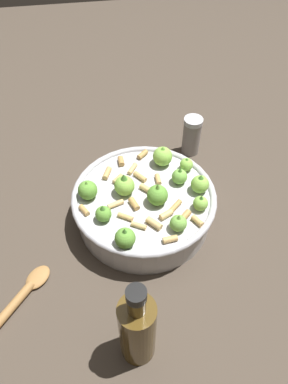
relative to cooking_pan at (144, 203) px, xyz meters
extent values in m
plane|color=#42382D|center=(0.00, 0.00, -0.04)|extent=(2.40, 2.40, 0.00)
cylinder|color=#B7B7BC|center=(0.00, 0.00, -0.01)|extent=(0.27, 0.27, 0.07)
torus|color=#B7B7BC|center=(0.00, 0.00, 0.02)|extent=(0.29, 0.29, 0.01)
sphere|color=#609E38|center=(0.04, -0.08, 0.04)|extent=(0.03, 0.03, 0.03)
cone|color=#4C8933|center=(0.04, -0.08, 0.06)|extent=(0.02, 0.02, 0.01)
sphere|color=#75B247|center=(-0.02, 0.08, 0.04)|extent=(0.03, 0.03, 0.03)
cone|color=#4C8933|center=(-0.02, 0.08, 0.06)|extent=(0.01, 0.01, 0.01)
sphere|color=#75B247|center=(0.09, 0.05, 0.04)|extent=(0.03, 0.03, 0.03)
cone|color=#75B247|center=(0.09, 0.05, 0.06)|extent=(0.01, 0.01, 0.01)
sphere|color=#8CC64C|center=(0.05, 0.10, 0.04)|extent=(0.03, 0.03, 0.03)
cone|color=#4C8933|center=(0.05, 0.10, 0.05)|extent=(0.01, 0.01, 0.01)
sphere|color=#609E38|center=(0.11, -0.05, 0.04)|extent=(0.04, 0.04, 0.04)
cone|color=#4C8933|center=(0.11, -0.05, 0.06)|extent=(0.01, 0.01, 0.02)
sphere|color=#609E38|center=(0.02, 0.02, 0.04)|extent=(0.04, 0.04, 0.04)
cone|color=#75B247|center=(0.02, 0.02, 0.07)|extent=(0.01, 0.01, 0.02)
sphere|color=#8CC64C|center=(-0.08, 0.05, 0.05)|extent=(0.04, 0.04, 0.04)
cone|color=#609E38|center=(-0.08, 0.05, 0.06)|extent=(0.02, 0.02, 0.01)
sphere|color=#8CC64C|center=(-0.01, -0.04, 0.04)|extent=(0.04, 0.04, 0.04)
cone|color=#4C8933|center=(-0.01, -0.04, 0.07)|extent=(0.02, 0.02, 0.02)
sphere|color=#609E38|center=(-0.02, -0.11, 0.04)|extent=(0.04, 0.04, 0.04)
cone|color=#609E38|center=(-0.02, -0.11, 0.06)|extent=(0.01, 0.01, 0.01)
sphere|color=#8CC64C|center=(-0.06, 0.10, 0.04)|extent=(0.03, 0.03, 0.03)
cone|color=#4C8933|center=(-0.06, 0.10, 0.05)|extent=(0.02, 0.02, 0.01)
sphere|color=#8CC64C|center=(0.01, 0.11, 0.04)|extent=(0.04, 0.04, 0.04)
cone|color=#4C8933|center=(0.01, 0.11, 0.06)|extent=(0.02, 0.02, 0.01)
cylinder|color=tan|center=(0.02, -0.12, 0.03)|extent=(0.03, 0.02, 0.01)
cylinder|color=tan|center=(0.06, 0.03, 0.03)|extent=(0.02, 0.03, 0.01)
cylinder|color=tan|center=(-0.03, 0.03, 0.03)|extent=(0.02, 0.01, 0.01)
cylinder|color=tan|center=(-0.05, 0.00, 0.03)|extent=(0.03, 0.03, 0.01)
cylinder|color=tan|center=(0.07, 0.07, 0.03)|extent=(0.02, 0.02, 0.01)
cylinder|color=tan|center=(-0.05, -0.05, 0.03)|extent=(0.02, 0.02, 0.01)
cylinder|color=tan|center=(0.02, -0.02, 0.03)|extent=(0.03, 0.02, 0.01)
cylinder|color=tan|center=(-0.10, -0.03, 0.03)|extent=(0.02, 0.01, 0.01)
cylinder|color=tan|center=(0.02, -0.06, 0.03)|extent=(0.02, 0.03, 0.01)
cylinder|color=tan|center=(-0.07, -0.01, 0.03)|extent=(0.03, 0.03, 0.01)
cylinder|color=tan|center=(-0.11, 0.02, 0.03)|extent=(0.03, 0.03, 0.01)
cylinder|color=tan|center=(-0.01, 0.01, 0.03)|extent=(0.03, 0.03, 0.01)
cylinder|color=tan|center=(-0.07, -0.07, 0.03)|extent=(0.03, 0.02, 0.01)
cylinder|color=tan|center=(0.07, -0.02, 0.03)|extent=(0.02, 0.03, 0.01)
cylinder|color=tan|center=(0.04, 0.05, 0.03)|extent=(0.03, 0.03, 0.01)
cylinder|color=tan|center=(0.11, 0.03, 0.03)|extent=(0.01, 0.03, 0.01)
cylinder|color=tan|center=(0.08, 0.08, 0.03)|extent=(0.03, 0.02, 0.01)
cylinder|color=tan|center=(0.07, 0.00, 0.03)|extent=(0.03, 0.03, 0.01)
cylinder|color=tan|center=(0.05, -0.04, 0.03)|extent=(0.02, 0.03, 0.01)
cylinder|color=gray|center=(-0.19, 0.15, 0.00)|extent=(0.04, 0.04, 0.09)
cylinder|color=silver|center=(-0.19, 0.15, 0.05)|extent=(0.04, 0.04, 0.01)
cylinder|color=#4C3814|center=(0.26, -0.06, 0.03)|extent=(0.05, 0.05, 0.15)
cylinder|color=#4C3814|center=(0.26, -0.06, 0.12)|extent=(0.02, 0.02, 0.04)
cylinder|color=black|center=(0.26, -0.06, 0.15)|extent=(0.03, 0.03, 0.02)
ellipsoid|color=#9E703D|center=(0.11, -0.22, -0.04)|extent=(0.06, 0.06, 0.01)
camera|label=1|loc=(0.45, -0.08, 0.55)|focal=33.09mm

